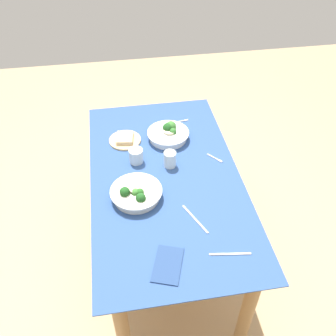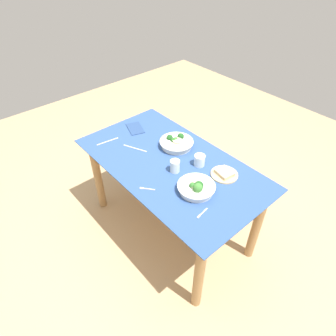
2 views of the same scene
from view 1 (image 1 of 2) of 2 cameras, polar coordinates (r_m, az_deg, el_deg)
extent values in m
plane|color=tan|center=(2.66, -0.29, -13.34)|extent=(6.00, 6.00, 0.00)
cube|color=#2D4C84|center=(2.08, -0.36, -1.43)|extent=(1.48, 0.82, 0.01)
cube|color=#9E7547|center=(2.09, -0.36, -1.74)|extent=(1.44, 0.80, 0.02)
cylinder|color=#9E7547|center=(2.09, 11.89, -20.73)|extent=(0.07, 0.07, 0.73)
cylinder|color=#9E7547|center=(2.86, 3.90, 2.41)|extent=(0.07, 0.07, 0.73)
cylinder|color=#9E7547|center=(2.02, -6.86, -23.59)|extent=(0.07, 0.07, 0.73)
cylinder|color=#9E7547|center=(2.81, -8.78, 1.06)|extent=(0.07, 0.07, 0.73)
cylinder|color=silver|center=(1.96, -4.83, -4.01)|extent=(0.24, 0.24, 0.04)
cylinder|color=silver|center=(1.94, -4.87, -3.49)|extent=(0.27, 0.27, 0.01)
sphere|color=#286023|center=(1.92, -4.30, -3.71)|extent=(0.04, 0.04, 0.04)
sphere|color=#1E511E|center=(1.92, -6.59, -3.63)|extent=(0.05, 0.05, 0.05)
sphere|color=#1E511E|center=(1.89, -4.16, -4.56)|extent=(0.05, 0.05, 0.05)
sphere|color=#3D7A33|center=(1.92, -4.96, -3.74)|extent=(0.04, 0.04, 0.04)
cylinder|color=beige|center=(1.94, -4.93, -3.03)|extent=(0.08, 0.08, 0.01)
cylinder|color=white|center=(2.32, 0.01, 4.90)|extent=(0.23, 0.23, 0.04)
cylinder|color=white|center=(2.31, 0.01, 5.40)|extent=(0.26, 0.26, 0.01)
sphere|color=#33702D|center=(2.30, 0.74, 5.56)|extent=(0.04, 0.04, 0.04)
sphere|color=#3D7A33|center=(2.32, 0.44, 6.35)|extent=(0.07, 0.07, 0.07)
sphere|color=#1E511E|center=(2.31, -0.03, 6.12)|extent=(0.06, 0.06, 0.06)
cylinder|color=beige|center=(2.30, 0.22, 5.70)|extent=(0.08, 0.08, 0.01)
cylinder|color=#D6B27A|center=(2.33, -6.55, 4.22)|extent=(0.19, 0.19, 0.01)
cube|color=#CCB284|center=(2.32, -6.58, 4.57)|extent=(0.13, 0.11, 0.02)
cylinder|color=silver|center=(2.15, -4.87, 1.88)|extent=(0.08, 0.08, 0.09)
cylinder|color=silver|center=(2.11, 0.30, 1.36)|extent=(0.07, 0.07, 0.09)
cube|color=#B7B7BC|center=(2.48, 1.62, 7.06)|extent=(0.02, 0.08, 0.00)
cube|color=#B7B7BC|center=(2.49, 2.75, 7.26)|extent=(0.02, 0.03, 0.00)
cube|color=#B7B7BC|center=(2.21, 6.80, 1.68)|extent=(0.07, 0.06, 0.00)
cube|color=#B7B7BC|center=(2.19, 7.92, 1.07)|extent=(0.03, 0.03, 0.00)
cube|color=#B7B7BC|center=(1.87, 4.13, -7.74)|extent=(0.20, 0.09, 0.00)
cube|color=#B7B7BC|center=(1.77, 9.43, -12.77)|extent=(0.04, 0.19, 0.00)
cube|color=navy|center=(1.71, -0.03, -14.48)|extent=(0.22, 0.18, 0.01)
camera|label=2|loc=(3.09, 22.39, 39.54)|focal=31.50mm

